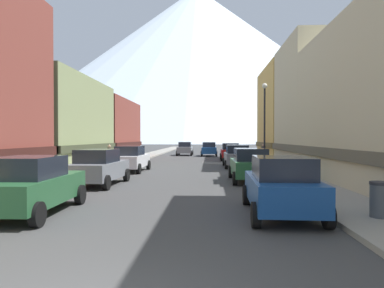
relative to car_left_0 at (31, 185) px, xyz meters
The scene contains 21 objects.
sidewalk_left 28.63m from the car_left_0, 94.91° to the left, with size 2.50×100.00×0.15m, color gray.
sidewalk_right 30.24m from the car_left_0, 70.58° to the left, with size 2.50×100.00×0.15m, color gray.
storefront_left_2 18.99m from the car_left_0, 115.66° to the left, with size 9.20×12.67×7.00m.
storefront_left_3 31.08m from the car_left_0, 102.92° to the left, with size 6.76×12.91×6.65m.
storefront_right_2 23.49m from the car_left_0, 50.61° to the left, with size 7.12×8.58×9.82m.
storefront_right_3 32.74m from the car_left_0, 60.09° to the left, with size 10.13×11.13×9.76m.
car_left_0 is the anchor object (origin of this frame).
car_left_1 6.72m from the car_left_0, 90.03° to the left, with size 2.22×4.47×1.78m.
car_left_2 13.89m from the car_left_0, 90.01° to the left, with size 2.14×4.44×1.78m.
car_right_0 7.60m from the car_left_0, ahead, with size 2.16×4.45×1.78m.
car_right_1 11.47m from the car_left_0, 48.49° to the left, with size 2.08×4.41×1.78m.
car_right_2 19.27m from the car_left_0, 66.77° to the left, with size 2.09×4.41×1.78m.
car_right_3 27.77m from the car_left_0, 74.12° to the left, with size 2.07×4.41×1.78m.
car_driving_0 35.70m from the car_left_0, 81.30° to the left, with size 2.06×4.40×1.78m.
car_driving_1 37.10m from the car_left_0, 86.60° to the left, with size 2.06×4.40×1.78m.
trash_bin_right 10.17m from the car_left_0, ahead, with size 0.59×0.59×0.98m.
potted_plant_0 6.04m from the car_left_0, 122.02° to the left, with size 0.50×0.50×0.88m.
pedestrian_0 17.52m from the car_left_0, 98.04° to the left, with size 0.36×0.36×1.65m.
pedestrian_1 22.56m from the car_left_0, 63.55° to the left, with size 0.36×0.36×1.66m.
streetlamp_right 16.78m from the car_left_0, 56.32° to the left, with size 0.36×0.36×5.86m.
mountain_backdrop 259.43m from the car_left_0, 90.87° to the left, with size 277.12×277.12×111.70m, color silver.
Camera 1 is at (1.63, -4.21, 2.34)m, focal length 33.68 mm.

